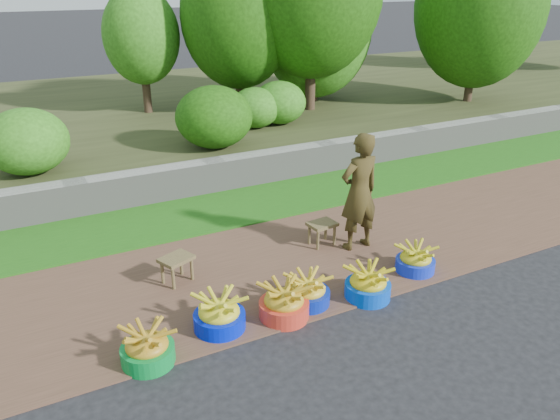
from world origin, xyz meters
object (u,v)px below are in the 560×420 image
basin_e (368,284)px  stool_right (322,227)px  vendor_woman (359,192)px  basin_d (308,292)px  basin_a (147,348)px  stool_left (177,262)px  basin_b (219,315)px  basin_f (415,260)px  basin_c (284,303)px

basin_e → stool_right: basin_e is taller
vendor_woman → basin_d: bearing=31.7°
basin_a → basin_e: basin_e is taller
stool_left → vendor_woman: size_ratio=0.28×
basin_b → basin_f: (2.60, 0.00, -0.02)m
basin_f → vendor_woman: (-0.27, 0.88, 0.65)m
vendor_woman → basin_a: bearing=15.5°
basin_a → basin_d: bearing=5.1°
basin_c → stool_left: bearing=122.9°
basin_b → basin_f: size_ratio=1.11×
basin_e → basin_f: bearing=13.7°
stool_right → basin_a: bearing=-154.1°
basin_e → stool_left: bearing=144.2°
basin_b → stool_right: bearing=30.6°
basin_a → stool_left: basin_a is taller
basin_c → basin_a: bearing=-177.6°
basin_c → basin_d: 0.37m
basin_b → vendor_woman: 2.57m
basin_b → stool_right: size_ratio=1.38×
basin_a → basin_d: basin_a is taller
basin_b → basin_d: basin_b is taller
basin_a → basin_c: (1.50, 0.06, 0.01)m
basin_c → basin_d: (0.35, 0.10, -0.01)m
basin_a → stool_left: bearing=61.4°
basin_b → vendor_woman: (2.33, 0.88, 0.63)m
basin_c → stool_left: size_ratio=1.20×
basin_d → basin_f: basin_d is taller
basin_f → basin_d: bearing=-179.3°
basin_c → basin_f: (1.91, 0.12, -0.02)m
basin_a → basin_c: 1.50m
basin_b → basin_d: bearing=-0.9°
basin_b → basin_e: bearing=-6.9°
basin_b → basin_a: bearing=-167.2°
basin_d → basin_e: size_ratio=0.95×
basin_d → vendor_woman: vendor_woman is taller
vendor_woman → basin_c: bearing=28.1°
basin_a → basin_d: 1.85m
basin_c → basin_e: bearing=-5.1°
basin_b → basin_c: size_ratio=1.00×
basin_e → basin_f: (0.88, 0.21, -0.01)m
basin_e → vendor_woman: 1.40m
stool_right → vendor_woman: size_ratio=0.25×
basin_c → basin_d: bearing=16.1°
basin_d → stool_left: size_ratio=1.11×
basin_b → basin_c: bearing=-9.7°
basin_d → basin_f: bearing=0.7°
basin_d → basin_a: bearing=-174.9°
basin_b → vendor_woman: size_ratio=0.34×
basin_f → basin_b: bearing=-179.9°
basin_a → basin_e: size_ratio=0.97×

